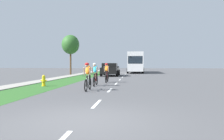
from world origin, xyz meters
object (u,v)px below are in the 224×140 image
Objects in this scene: cyclist_distant at (107,73)px; pickup_black at (110,69)px; cyclist_lead at (88,76)px; fire_hydrant_yellow at (44,81)px; street_tree_near at (71,45)px; cyclist_trailing at (95,74)px; bus_white at (135,62)px.

pickup_black is at bearing 94.79° from cyclist_distant.
pickup_black reaches higher than cyclist_lead.
cyclist_lead reaches higher than fire_hydrant_yellow.
fire_hydrant_yellow is at bearing -102.38° from pickup_black.
street_tree_near is at bearing 100.40° from fire_hydrant_yellow.
cyclist_distant is 10.36m from pickup_black.
cyclist_distant is at bearing 80.96° from cyclist_trailing.
street_tree_near is (-6.86, 12.84, 3.48)m from cyclist_distant.
pickup_black is (3.02, 13.74, 0.46)m from fire_hydrant_yellow.
cyclist_trailing reaches higher than fire_hydrant_yellow.
cyclist_distant is at bearing 86.18° from cyclist_lead.
bus_white is (3.22, 11.68, 1.15)m from pickup_black.
cyclist_lead is at bearing -88.21° from pickup_black.
cyclist_distant is 14.97m from street_tree_near.
fire_hydrant_yellow is 4.13m from cyclist_lead.
cyclist_lead is 2.75m from cyclist_trailing.
pickup_black is (-0.42, 13.11, 0.02)m from cyclist_trailing.
fire_hydrant_yellow is 0.13× the size of street_tree_near.
bus_white is at bearing 44.85° from street_tree_near.
bus_white is (2.35, 22.01, 1.17)m from cyclist_distant.
cyclist_lead is at bearing -70.54° from street_tree_near.
fire_hydrant_yellow is 0.44× the size of cyclist_trailing.
bus_white is 13.21m from street_tree_near.
fire_hydrant_yellow is at bearing -169.61° from cyclist_trailing.
bus_white is 2.04× the size of street_tree_near.
pickup_black is at bearing -105.41° from bus_white.
cyclist_lead is at bearing -93.82° from cyclist_distant.
cyclist_trailing is at bearing -96.44° from bus_white.
street_tree_near is (-6.42, 15.63, 3.48)m from cyclist_trailing.
street_tree_near reaches higher than cyclist_trailing.
pickup_black is at bearing 91.84° from cyclist_trailing.
cyclist_distant is 0.15× the size of bus_white.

